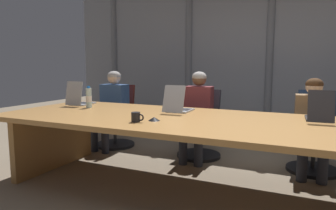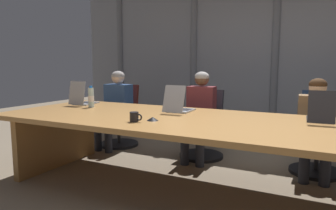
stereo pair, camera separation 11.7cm
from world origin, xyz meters
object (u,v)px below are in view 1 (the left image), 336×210
Objects in this scene: office_chair_left_end at (117,123)px; conference_mic_left_side at (154,119)px; laptop_left_end at (80,100)px; water_bottle_primary at (89,98)px; laptop_left_mid at (178,107)px; person_left_mid at (197,111)px; office_chair_center at (314,142)px; person_left_end at (112,105)px; coffee_mug_near at (136,117)px; laptop_center at (319,115)px; office_chair_left_mid at (200,132)px; person_center at (313,121)px.

office_chair_left_end is 8.61× the size of conference_mic_left_side.
laptop_left_end is 1.55× the size of water_bottle_primary.
laptop_left_end is at bearing 88.07° from laptop_left_mid.
conference_mic_left_side is (0.03, -1.31, 0.10)m from person_left_mid.
person_left_mid reaches higher than office_chair_center.
laptop_left_end is 1.52m from conference_mic_left_side.
person_left_end is 9.25× the size of coffee_mug_near.
office_chair_left_end is at bearing -100.73° from person_left_mid.
water_bottle_primary is at bearing 95.52° from laptop_left_mid.
laptop_left_mid is 1.59× the size of water_bottle_primary.
laptop_center is 0.47× the size of office_chair_left_mid.
conference_mic_left_side is at bearing -41.49° from office_chair_center.
office_chair_left_end is (-2.82, 0.84, -0.45)m from laptop_center.
water_bottle_primary is (-1.13, -0.13, 0.06)m from laptop_left_mid.
laptop_center is 0.70m from person_center.
conference_mic_left_side is (-1.36, -1.31, 0.13)m from person_center.
person_left_mid reaches higher than laptop_left_mid.
conference_mic_left_side is at bearing -120.85° from laptop_left_end.
office_chair_left_mid reaches higher than conference_mic_left_side.
water_bottle_primary is (-2.49, -0.85, 0.23)m from person_center.
office_chair_center is at bearing 92.17° from person_left_mid.
laptop_left_mid is 0.36× the size of person_left_mid.
person_center is 8.80× the size of coffee_mug_near.
office_chair_center is at bearing -80.03° from laptop_left_end.
laptop_center is at bearing 62.31° from office_chair_left_mid.
water_bottle_primary reaches higher than coffee_mug_near.
laptop_left_end is at bearing -70.93° from office_chair_center.
office_chair_center is (2.79, 0.86, -0.45)m from laptop_left_end.
office_chair_left_end is at bearing -96.76° from person_center.
conference_mic_left_side is at bearing -2.75° from person_left_mid.
office_chair_center is at bearing 21.85° from water_bottle_primary.
laptop_left_mid is at bearing 56.29° from office_chair_left_end.
laptop_center is (2.79, 0.03, -0.00)m from laptop_left_end.
office_chair_left_mid is at bearing 91.51° from conference_mic_left_side.
person_left_mid is (1.39, -0.16, 0.31)m from office_chair_left_end.
water_bottle_primary reaches higher than office_chair_center.
laptop_center reaches higher than office_chair_center.
person_left_end is 10.61× the size of conference_mic_left_side.
office_chair_left_mid is 8.35× the size of conference_mic_left_side.
person_center is 2.07m from coffee_mug_near.
person_left_mid reaches higher than office_chair_left_end.
person_left_mid is (0.01, -0.16, 0.32)m from office_chair_left_mid.
office_chair_center is 0.82× the size of person_left_end.
office_chair_left_end is at bearing 106.16° from water_bottle_primary.
water_bottle_primary is 1.22m from conference_mic_left_side.
person_left_mid reaches higher than conference_mic_left_side.
office_chair_left_end is 3.61× the size of water_bottle_primary.
laptop_left_end is 1.39m from laptop_left_mid.
laptop_left_end is 1.47m from coffee_mug_near.
office_chair_center is at bearing 92.48° from office_chair_left_mid.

